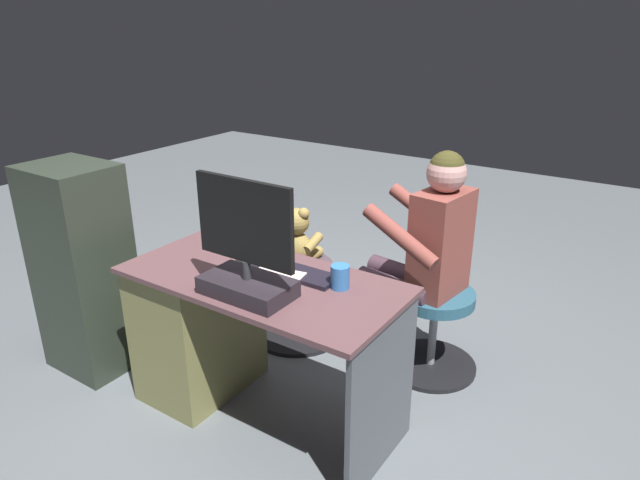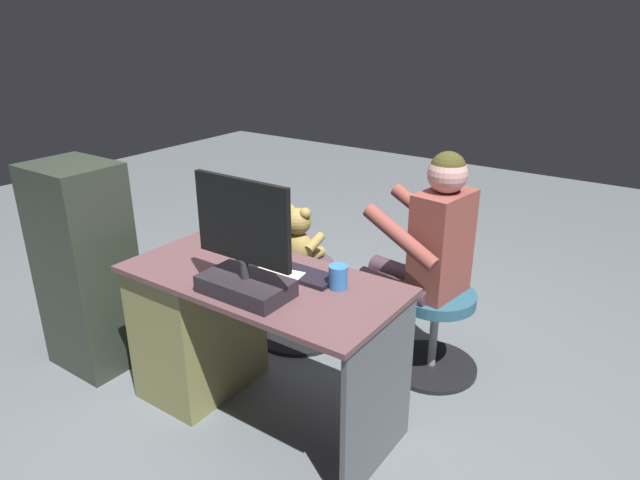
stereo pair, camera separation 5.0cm
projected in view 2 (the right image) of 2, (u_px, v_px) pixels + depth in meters
The scene contains 13 objects.
ground_plane at pixel (303, 382), 2.98m from camera, with size 10.00×10.00×0.00m, color slate.
desk at pixel (212, 323), 2.78m from camera, with size 1.27×0.61×0.74m.
monitor at pixel (244, 259), 2.27m from camera, with size 0.47×0.22×0.49m.
keyboard at pixel (293, 272), 2.50m from camera, with size 0.42×0.14×0.02m, color black.
computer_mouse at pixel (244, 256), 2.65m from camera, with size 0.06×0.10×0.04m, color black.
cup at pixel (338, 277), 2.36m from camera, with size 0.08×0.08×0.10m, color #3372BF.
tv_remote at pixel (240, 262), 2.60m from camera, with size 0.04×0.15×0.02m, color black.
notebook_binder at pixel (267, 284), 2.38m from camera, with size 0.22×0.30×0.02m, color beige.
office_chair_teddy at pixel (299, 295), 3.35m from camera, with size 0.56×0.56×0.46m.
teddy_bear at pixel (299, 237), 3.22m from camera, with size 0.24×0.24×0.35m.
visitor_chair at pixel (434, 325), 3.00m from camera, with size 0.49×0.49×0.46m.
person at pixel (423, 246), 2.87m from camera, with size 0.60×0.53×1.21m.
equipment_rack at pixel (86, 268), 2.97m from camera, with size 0.44×0.36×1.13m, color #2C3429.
Camera 2 is at (-1.50, 1.99, 1.81)m, focal length 31.60 mm.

